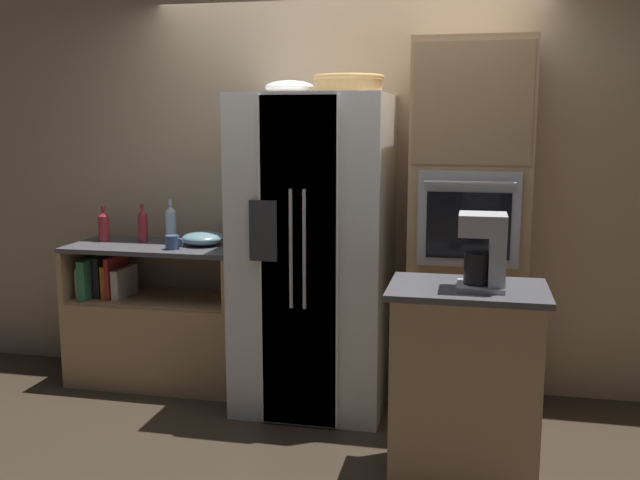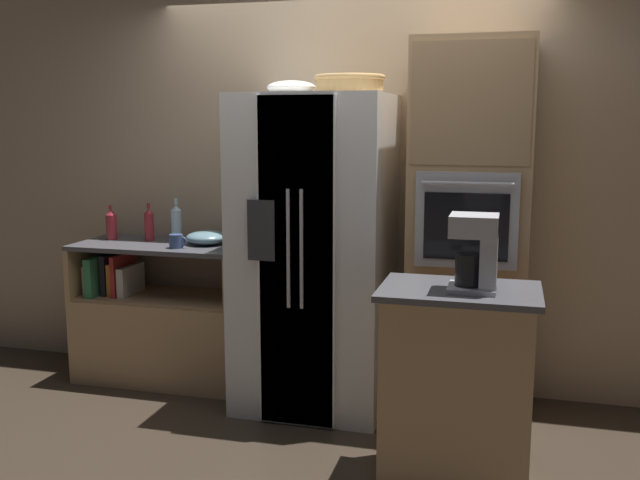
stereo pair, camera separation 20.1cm
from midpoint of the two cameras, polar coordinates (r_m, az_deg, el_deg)
name	(u,v)px [view 2 (the right image)]	position (r m, az deg, el deg)	size (l,w,h in m)	color
ground_plane	(329,406)	(4.51, 2.04, -13.18)	(20.00, 20.00, 0.00)	#382D23
wall_back	(349,174)	(4.68, 3.56, 5.31)	(12.00, 0.06, 2.80)	tan
counter_left	(163,328)	(4.97, -11.29, -6.92)	(1.15, 0.55, 0.93)	tan
refrigerator	(315,253)	(4.33, 0.95, -1.03)	(0.89, 0.84, 1.90)	white
wall_oven	(469,233)	(4.25, 13.20, 0.55)	(0.66, 0.74, 2.19)	tan
island_counter	(457,387)	(3.54, 12.52, -11.43)	(0.74, 0.52, 0.97)	tan
wicker_basket	(350,84)	(4.28, 3.77, 12.39)	(0.42, 0.42, 0.11)	tan
fruit_bowl	(291,88)	(4.38, -0.96, 12.10)	(0.30, 0.30, 0.08)	white
bottle_tall	(111,224)	(5.06, -15.26, 1.24)	(0.07, 0.07, 0.24)	maroon
bottle_short	(149,224)	(4.96, -12.39, 1.25)	(0.06, 0.06, 0.26)	maroon
bottle_wide	(176,223)	(4.88, -10.27, 1.37)	(0.07, 0.07, 0.29)	silver
mug	(176,241)	(4.64, -10.20, -0.10)	(0.12, 0.09, 0.09)	#384C7A
mixing_bowl	(207,237)	(4.74, -7.83, 0.20)	(0.28, 0.28, 0.09)	#668C99
coffee_maker	(478,250)	(3.32, 14.27, -0.78)	(0.21, 0.21, 0.35)	#B2B2B7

